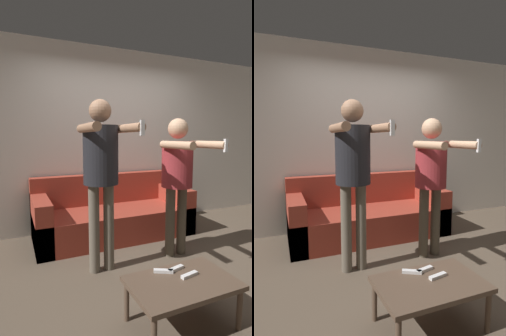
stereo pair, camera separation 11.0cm
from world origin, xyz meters
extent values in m
plane|color=brown|center=(0.00, 0.00, 0.00)|extent=(14.00, 14.00, 0.00)
cube|color=silver|center=(0.00, 1.59, 1.35)|extent=(6.40, 0.06, 2.70)
cube|color=#9E3828|center=(-0.19, 1.09, 0.20)|extent=(2.15, 0.87, 0.39)
cube|color=#9E3828|center=(-0.19, 1.44, 0.61)|extent=(2.15, 0.16, 0.44)
cube|color=#9E3828|center=(-1.17, 1.09, 0.32)|extent=(0.20, 0.87, 0.64)
cube|color=#9E3828|center=(0.79, 1.09, 0.32)|extent=(0.20, 0.87, 0.64)
cylinder|color=#6B6051|center=(-0.73, 0.26, 0.46)|extent=(0.11, 0.11, 0.92)
cylinder|color=#6B6051|center=(-0.57, 0.26, 0.46)|extent=(0.11, 0.11, 0.92)
cylinder|color=#232328|center=(-0.65, 0.26, 1.21)|extent=(0.35, 0.35, 0.59)
sphere|color=#A87A5B|center=(-0.65, 0.26, 1.65)|extent=(0.22, 0.22, 0.22)
cylinder|color=#A87A5B|center=(-0.84, 0.00, 1.47)|extent=(0.08, 0.52, 0.09)
cylinder|color=#A87A5B|center=(-0.45, 0.00, 1.47)|extent=(0.08, 0.52, 0.09)
cube|color=white|center=(-0.45, -0.26, 1.47)|extent=(0.04, 0.03, 0.13)
cylinder|color=brown|center=(0.19, 0.26, 0.41)|extent=(0.11, 0.11, 0.82)
cylinder|color=brown|center=(0.35, 0.26, 0.41)|extent=(0.11, 0.11, 0.82)
cylinder|color=#9E2D33|center=(0.27, 0.26, 1.08)|extent=(0.35, 0.35, 0.52)
sphere|color=tan|center=(0.27, 0.26, 1.48)|extent=(0.23, 0.23, 0.23)
cylinder|color=tan|center=(0.07, -0.01, 1.31)|extent=(0.08, 0.53, 0.08)
cylinder|color=tan|center=(0.47, -0.01, 1.31)|extent=(0.08, 0.53, 0.08)
cube|color=white|center=(0.47, -0.27, 1.31)|extent=(0.04, 0.03, 0.13)
cube|color=brown|center=(-0.36, -0.75, 0.33)|extent=(0.79, 0.50, 0.04)
cylinder|color=brown|center=(-0.01, -0.96, 0.16)|extent=(0.04, 0.04, 0.31)
cylinder|color=brown|center=(-0.72, -0.54, 0.16)|extent=(0.04, 0.04, 0.31)
cylinder|color=brown|center=(-0.01, -0.54, 0.16)|extent=(0.04, 0.04, 0.31)
cube|color=white|center=(-0.28, -0.72, 0.36)|extent=(0.15, 0.06, 0.02)
cube|color=white|center=(-0.32, -0.60, 0.36)|extent=(0.15, 0.07, 0.02)
cube|color=white|center=(-0.43, -0.59, 0.36)|extent=(0.15, 0.10, 0.02)
camera|label=1|loc=(-1.46, -2.23, 1.41)|focal=28.00mm
camera|label=2|loc=(-1.36, -2.27, 1.41)|focal=28.00mm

